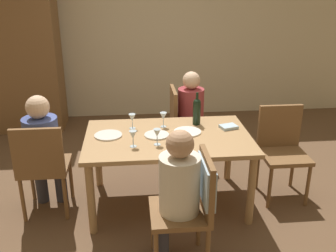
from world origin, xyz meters
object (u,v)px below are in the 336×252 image
dining_table (168,144)px  chair_far_right (183,121)px  person_man_guest (176,190)px  chair_near (196,196)px  wine_glass_near_right (163,117)px  wine_glass_centre (157,134)px  person_man_bearded (43,145)px  armoire_cabinet (18,53)px  wine_bottle_tall_green (197,111)px  dinner_plate_guest_left (108,135)px  person_woman_host (193,111)px  dinner_plate_guest_right (157,135)px  chair_left_end (42,163)px  wine_glass_near_left (132,118)px  dinner_plate_host (187,132)px  chair_right_end (282,145)px  wine_glass_far (133,135)px

dining_table → chair_far_right: chair_far_right is taller
dining_table → person_man_guest: bearing=-91.7°
chair_near → wine_glass_near_right: bearing=7.6°
wine_glass_centre → person_man_guest: bearing=-82.6°
chair_far_right → person_man_bearded: bearing=-59.2°
armoire_cabinet → wine_bottle_tall_green: bearing=-41.9°
person_man_bearded → dinner_plate_guest_left: person_man_bearded is taller
person_woman_host → dinner_plate_guest_right: 0.98m
chair_left_end → person_woman_host: bearing=32.0°
wine_glass_near_left → dinner_plate_host: bearing=-16.5°
person_man_bearded → chair_left_end: bearing=-90.0°
wine_bottle_tall_green → wine_glass_centre: 0.63m
dining_table → dinner_plate_guest_right: bearing=170.3°
armoire_cabinet → chair_right_end: armoire_cabinet is taller
chair_near → chair_left_end: bearing=58.6°
wine_glass_near_left → dinner_plate_host: 0.55m
chair_left_end → chair_far_right: bearing=34.0°
chair_left_end → wine_glass_near_right: bearing=16.0°
person_woman_host → armoire_cabinet: bearing=-121.4°
chair_near → person_woman_host: 1.76m
chair_left_end → chair_near: bearing=-31.4°
armoire_cabinet → chair_near: size_ratio=2.37×
person_man_bearded → wine_glass_near_right: 1.16m
dining_table → wine_glass_far: wine_glass_far is taller
dinner_plate_guest_left → dinner_plate_guest_right: size_ratio=1.12×
wine_glass_near_right → dinner_plate_guest_left: (-0.53, -0.18, -0.10)m
wine_glass_centre → dinner_plate_guest_right: size_ratio=0.64×
chair_right_end → wine_glass_near_left: bearing=-5.2°
dinner_plate_guest_left → chair_left_end: bearing=-166.6°
dinner_plate_host → wine_glass_centre: bearing=-140.3°
armoire_cabinet → wine_glass_near_left: bearing=-52.5°
chair_near → dinner_plate_guest_right: size_ratio=3.95×
dinner_plate_host → wine_glass_far: bearing=-151.9°
person_man_bearded → dinner_plate_host: bearing=1.8°
chair_right_end → dinner_plate_guest_left: bearing=1.1°
person_man_bearded → wine_glass_near_right: size_ratio=7.71×
person_man_guest → wine_glass_far: 0.75m
wine_glass_near_left → dinner_plate_guest_right: bearing=-42.5°
wine_bottle_tall_green → dinner_plate_guest_right: bearing=-148.6°
chair_left_end → dinner_plate_guest_right: size_ratio=3.95×
person_man_bearded → wine_glass_near_left: bearing=13.4°
chair_right_end → wine_glass_near_right: chair_right_end is taller
wine_glass_centre → wine_glass_near_right: 0.43m
person_man_bearded → wine_glass_centre: size_ratio=7.71×
chair_left_end → wine_glass_centre: chair_left_end is taller
person_woman_host → person_man_bearded: 1.74m
dinner_plate_host → dinner_plate_guest_left: 0.75m
person_man_guest → wine_bottle_tall_green: (0.34, 1.14, 0.21)m
chair_near → person_woman_host: size_ratio=0.82×
dinner_plate_guest_right → wine_bottle_tall_green: bearing=31.4°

